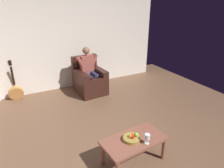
% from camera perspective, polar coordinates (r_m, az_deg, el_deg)
% --- Properties ---
extents(ground_plane, '(7.61, 7.61, 0.00)m').
position_cam_1_polar(ground_plane, '(3.40, -0.39, -20.81)').
color(ground_plane, brown).
extents(wall_back, '(6.07, 0.06, 2.73)m').
position_cam_1_polar(wall_back, '(5.59, -16.08, 11.81)').
color(wall_back, beige).
rests_on(wall_back, ground).
extents(armchair, '(0.75, 0.83, 0.96)m').
position_cam_1_polar(armchair, '(5.44, -6.33, 0.98)').
color(armchair, black).
rests_on(armchair, ground).
extents(person_seated, '(0.61, 0.57, 1.22)m').
position_cam_1_polar(person_seated, '(5.33, -6.49, 4.14)').
color(person_seated, brown).
rests_on(person_seated, ground).
extents(coffee_table, '(1.00, 0.57, 0.41)m').
position_cam_1_polar(coffee_table, '(3.18, 6.19, -16.11)').
color(coffee_table, brown).
rests_on(coffee_table, ground).
extents(guitar, '(0.35, 0.30, 0.99)m').
position_cam_1_polar(guitar, '(5.61, -25.46, -1.88)').
color(guitar, '#BC7C40').
rests_on(guitar, ground).
extents(wine_glass_near, '(0.08, 0.08, 0.16)m').
position_cam_1_polar(wine_glass_near, '(3.03, 9.89, -14.56)').
color(wine_glass_near, silver).
rests_on(wine_glass_near, coffee_table).
extents(fruit_bowl, '(0.26, 0.26, 0.11)m').
position_cam_1_polar(fruit_bowl, '(3.10, 5.64, -14.84)').
color(fruit_bowl, olive).
rests_on(fruit_bowl, coffee_table).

